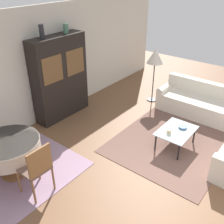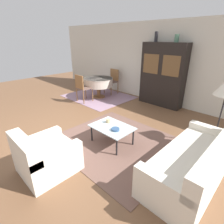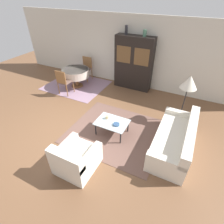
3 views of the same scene
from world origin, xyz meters
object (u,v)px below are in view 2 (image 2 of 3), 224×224
object	(u,v)px
vase_tall	(156,37)
couch	(195,163)
coffee_table	(112,128)
dining_chair_near	(82,87)
bowl	(115,129)
display_cabinet	(162,75)
dining_chair_far	(112,80)
cup	(108,121)
armchair	(45,157)
dining_table	(98,82)
vase_short	(177,38)

from	to	relation	value
vase_tall	couch	bearing A→B (deg)	-46.67
coffee_table	dining_chair_near	bearing A→B (deg)	155.66
vase_tall	bowl	bearing A→B (deg)	-70.60
display_cabinet	dining_chair_far	distance (m)	2.17
display_cabinet	coffee_table	bearing A→B (deg)	-79.82
vase_tall	dining_chair_near	bearing A→B (deg)	-135.25
dining_chair_near	vase_tall	size ratio (longest dim) A/B	3.17
cup	couch	bearing A→B (deg)	3.13
armchair	coffee_table	bearing A→B (deg)	82.38
coffee_table	bowl	distance (m)	0.18
couch	cup	size ratio (longest dim) A/B	21.10
dining_chair_near	dining_chair_far	size ratio (longest dim) A/B	1.00
couch	dining_chair_far	bearing A→B (deg)	59.56
display_cabinet	dining_chair_near	xyz separation A→B (m)	(-2.12, -1.73, -0.45)
display_cabinet	cup	world-z (taller)	display_cabinet
couch	dining_chair_near	size ratio (longest dim) A/B	2.06
cup	vase_tall	bearing A→B (deg)	103.78
dining_chair_far	cup	bearing A→B (deg)	132.68
armchair	cup	bearing A→B (deg)	90.13
vase_tall	dining_chair_far	bearing A→B (deg)	-173.57
dining_table	bowl	xyz separation A→B (m)	(2.80, -2.03, -0.17)
coffee_table	couch	bearing A→B (deg)	6.07
display_cabinet	vase_tall	size ratio (longest dim) A/B	6.61
dining_table	vase_tall	xyz separation A→B (m)	(1.75, 0.96, 1.60)
couch	vase_tall	world-z (taller)	vase_tall
dining_chair_near	cup	bearing A→B (deg)	-24.56
cup	vase_tall	world-z (taller)	vase_tall
dining_chair_far	vase_tall	xyz separation A→B (m)	(1.75, 0.20, 1.62)
display_cabinet	dining_chair_far	size ratio (longest dim) A/B	2.08
cup	bowl	size ratio (longest dim) A/B	0.55
couch	vase_short	bearing A→B (deg)	34.64
coffee_table	dining_table	world-z (taller)	dining_table
dining_chair_far	cup	world-z (taller)	dining_chair_far
coffee_table	cup	world-z (taller)	cup
coffee_table	bowl	xyz separation A→B (m)	(0.16, -0.06, 0.06)
armchair	cup	xyz separation A→B (m)	(-0.00, 1.51, 0.15)
dining_chair_far	dining_table	bearing A→B (deg)	90.00
dining_chair_near	display_cabinet	bearing A→B (deg)	39.29
bowl	vase_short	bearing A→B (deg)	96.87
coffee_table	display_cabinet	xyz separation A→B (m)	(-0.53, 2.93, 0.65)
coffee_table	dining_chair_far	distance (m)	3.81
dining_chair_near	cup	distance (m)	2.69
couch	dining_chair_near	xyz separation A→B (m)	(-4.34, 1.01, 0.28)
bowl	coffee_table	bearing A→B (deg)	158.09
cup	vase_short	size ratio (longest dim) A/B	0.44
couch	armchair	world-z (taller)	couch
cup	bowl	world-z (taller)	cup
coffee_table	cup	xyz separation A→B (m)	(-0.19, 0.08, 0.08)
armchair	vase_short	world-z (taller)	vase_short
display_cabinet	vase_short	bearing A→B (deg)	0.16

